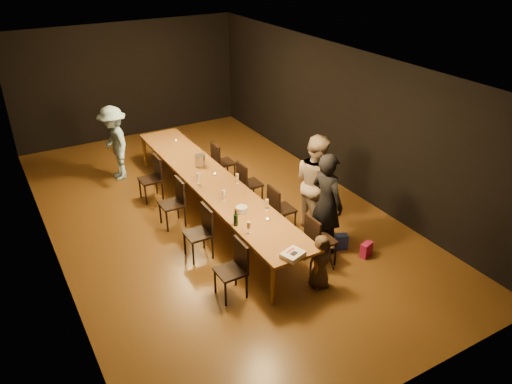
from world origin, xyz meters
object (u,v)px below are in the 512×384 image
woman_birthday (327,203)px  chair_right_1 (282,209)px  chair_left_2 (172,204)px  champagne_bottle (236,217)px  child (321,262)px  chair_right_3 (224,162)px  chair_left_0 (230,271)px  table (212,182)px  plate_stack (242,210)px  chair_right_2 (250,183)px  man_blue (115,143)px  chair_left_1 (198,234)px  chair_left_3 (150,179)px  ice_bucket (200,160)px  woman_tan (316,182)px  birthday_cake (293,255)px  chair_right_0 (321,240)px

woman_birthday → chair_right_1: bearing=12.2°
chair_left_2 → champagne_bottle: (0.47, -1.70, 0.44)m
chair_right_1 → child: (-0.38, -1.70, -0.00)m
chair_right_3 → chair_left_0: same height
table → plate_stack: size_ratio=30.18×
chair_right_2 → man_blue: size_ratio=0.55×
chair_left_1 → chair_left_3: bearing=0.0°
chair_left_3 → ice_bucket: bearing=-117.4°
chair_left_1 → champagne_bottle: bearing=-136.4°
chair_left_2 → woman_tan: size_ratio=0.50×
chair_right_3 → chair_right_1: bearing=-0.0°
birthday_cake → plate_stack: 1.52m
ice_bucket → plate_stack: bearing=-95.0°
table → chair_left_0: 2.56m
chair_left_0 → chair_left_2: same height
plate_stack → ice_bucket: (0.18, 2.10, 0.06)m
champagne_bottle → ice_bucket: 2.46m
man_blue → table: bearing=22.9°
chair_right_2 → plate_stack: size_ratio=4.68×
chair_left_1 → woman_tan: (2.32, -0.17, 0.46)m
champagne_bottle → table: bearing=77.5°
chair_left_2 → ice_bucket: size_ratio=3.94×
chair_left_2 → plate_stack: 1.61m
chair_left_2 → plate_stack: chair_left_2 is taller
table → champagne_bottle: (-0.38, -1.70, 0.21)m
birthday_cake → champagne_bottle: champagne_bottle is taller
chair_right_2 → ice_bucket: size_ratio=3.94×
chair_right_3 → champagne_bottle: champagne_bottle is taller
woman_tan → chair_right_2: bearing=24.5°
table → birthday_cake: birthday_cake is taller
chair_right_3 → chair_left_1: same height
table → ice_bucket: bearing=83.2°
plate_stack → champagne_bottle: bearing=-131.4°
child → plate_stack: 1.66m
woman_tan → man_blue: woman_tan is taller
chair_left_3 → chair_left_1: bearing=-180.0°
table → chair_left_0: chair_left_0 is taller
chair_left_2 → chair_left_3: bearing=0.0°
table → plate_stack: (-0.10, -1.38, 0.10)m
chair_right_3 → chair_left_3: size_ratio=1.00×
woman_tan → plate_stack: bearing=90.6°
chair_left_0 → woman_tan: (2.32, 1.03, 0.46)m
chair_right_0 → woman_tan: (0.62, 1.03, 0.46)m
plate_stack → chair_right_3: bearing=69.9°
chair_right_0 → chair_right_1: size_ratio=1.00×
chair_right_0 → woman_birthday: woman_birthday is taller
woman_tan → ice_bucket: woman_tan is taller
table → woman_birthday: 2.40m
table → plate_stack: bearing=-94.0°
chair_right_1 → chair_left_1: bearing=-90.0°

